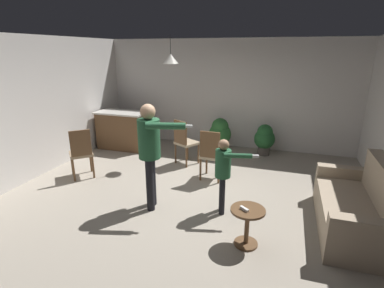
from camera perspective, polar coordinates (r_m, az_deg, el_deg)
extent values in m
plane|color=#9E9384|center=(5.06, -1.08, -10.80)|extent=(7.68, 7.68, 0.00)
cube|color=silver|center=(7.61, 6.83, 9.59)|extent=(6.40, 0.10, 2.70)
cube|color=silver|center=(6.36, -29.72, 5.77)|extent=(0.10, 6.40, 2.70)
cube|color=tan|center=(4.76, 28.55, -12.02)|extent=(0.85, 1.44, 0.45)
cube|color=tan|center=(4.04, 30.68, -16.43)|extent=(0.85, 0.18, 0.63)
cube|color=tan|center=(5.44, 27.31, -7.09)|extent=(0.85, 0.18, 0.63)
cylinder|color=brown|center=(5.62, 30.21, -10.01)|extent=(0.05, 0.05, 0.06)
cylinder|color=brown|center=(4.14, 25.37, -19.49)|extent=(0.05, 0.05, 0.06)
cylinder|color=brown|center=(5.50, 23.53, -9.58)|extent=(0.05, 0.05, 0.06)
cube|color=brown|center=(7.69, -13.28, 2.51)|extent=(1.20, 0.60, 0.91)
cube|color=beige|center=(7.59, -13.54, 5.97)|extent=(1.26, 0.66, 0.04)
cylinder|color=brown|center=(3.84, 10.81, -12.52)|extent=(0.44, 0.44, 0.03)
cylinder|color=brown|center=(3.97, 10.59, -15.77)|extent=(0.06, 0.06, 0.49)
cylinder|color=brown|center=(4.10, 10.40, -18.45)|extent=(0.31, 0.31, 0.03)
cylinder|color=black|center=(4.79, -7.77, -7.01)|extent=(0.12, 0.12, 0.85)
cylinder|color=black|center=(4.64, -8.15, -7.92)|extent=(0.12, 0.12, 0.85)
cylinder|color=#265938|center=(4.46, -8.35, 0.99)|extent=(0.34, 0.34, 0.60)
sphere|color=tan|center=(4.35, -8.59, 6.22)|extent=(0.23, 0.23, 0.23)
cylinder|color=#265938|center=(4.65, -7.91, 1.33)|extent=(0.10, 0.10, 0.56)
cylinder|color=#265938|center=(4.16, -5.15, 3.51)|extent=(0.57, 0.25, 0.10)
cube|color=white|center=(4.13, -0.84, 3.48)|extent=(0.13, 0.07, 0.04)
cylinder|color=black|center=(4.66, 5.82, -9.37)|extent=(0.09, 0.09, 0.60)
cylinder|color=black|center=(4.55, 5.86, -10.09)|extent=(0.09, 0.09, 0.60)
cylinder|color=#265938|center=(4.39, 6.05, -3.79)|extent=(0.24, 0.24, 0.42)
sphere|color=#9E7556|center=(4.30, 6.17, -0.15)|extent=(0.16, 0.16, 0.16)
cylinder|color=#265938|center=(4.53, 5.99, -3.41)|extent=(0.07, 0.07, 0.40)
cylinder|color=#265938|center=(4.22, 8.89, -2.27)|extent=(0.40, 0.16, 0.07)
cube|color=white|center=(4.24, 11.99, -2.33)|extent=(0.13, 0.07, 0.04)
cylinder|color=brown|center=(6.07, -21.99, -4.77)|extent=(0.04, 0.04, 0.45)
cylinder|color=brown|center=(6.10, -18.63, -4.30)|extent=(0.04, 0.04, 0.45)
cylinder|color=brown|center=(6.41, -22.25, -3.63)|extent=(0.04, 0.04, 0.45)
cylinder|color=brown|center=(6.43, -19.07, -3.19)|extent=(0.04, 0.04, 0.45)
cube|color=#997F60|center=(6.17, -20.74, -1.80)|extent=(0.59, 0.59, 0.05)
cube|color=brown|center=(5.90, -20.83, 0.16)|extent=(0.30, 0.29, 0.50)
cylinder|color=brown|center=(5.68, 1.68, -4.97)|extent=(0.04, 0.04, 0.45)
cylinder|color=brown|center=(5.58, 5.18, -5.48)|extent=(0.04, 0.04, 0.45)
cylinder|color=brown|center=(5.99, 2.85, -3.73)|extent=(0.04, 0.04, 0.45)
cylinder|color=brown|center=(5.90, 6.18, -4.18)|extent=(0.04, 0.04, 0.45)
cube|color=tan|center=(5.69, 4.03, -2.24)|extent=(0.44, 0.44, 0.05)
cube|color=brown|center=(5.43, 3.48, -0.16)|extent=(0.38, 0.06, 0.50)
cylinder|color=brown|center=(6.54, -3.21, -1.85)|extent=(0.04, 0.04, 0.45)
cylinder|color=brown|center=(6.28, -1.09, -2.66)|extent=(0.04, 0.04, 0.45)
cylinder|color=brown|center=(6.76, -0.87, -1.15)|extent=(0.04, 0.04, 0.45)
cylinder|color=brown|center=(6.52, 1.26, -1.90)|extent=(0.04, 0.04, 0.45)
cube|color=tan|center=(6.44, -0.99, 0.22)|extent=(0.57, 0.57, 0.05)
cube|color=brown|center=(6.24, -2.30, 2.26)|extent=(0.35, 0.22, 0.50)
cylinder|color=#B7B2AD|center=(7.35, 5.36, -0.48)|extent=(0.32, 0.32, 0.25)
sphere|color=#2D6B33|center=(7.26, 5.43, 1.92)|extent=(0.55, 0.55, 0.55)
sphere|color=#2D6B33|center=(7.21, 5.47, 3.39)|extent=(0.41, 0.41, 0.41)
cylinder|color=#4C4742|center=(7.30, 13.73, -1.17)|extent=(0.29, 0.29, 0.22)
sphere|color=#235B2D|center=(7.22, 13.89, 0.96)|extent=(0.49, 0.49, 0.49)
sphere|color=#235B2D|center=(7.17, 13.99, 2.27)|extent=(0.37, 0.37, 0.37)
cube|color=white|center=(3.79, 10.13, -12.33)|extent=(0.12, 0.11, 0.04)
cone|color=silver|center=(6.29, -4.16, 16.19)|extent=(0.32, 0.32, 0.20)
cylinder|color=black|center=(6.29, -4.22, 18.65)|extent=(0.01, 0.01, 0.36)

